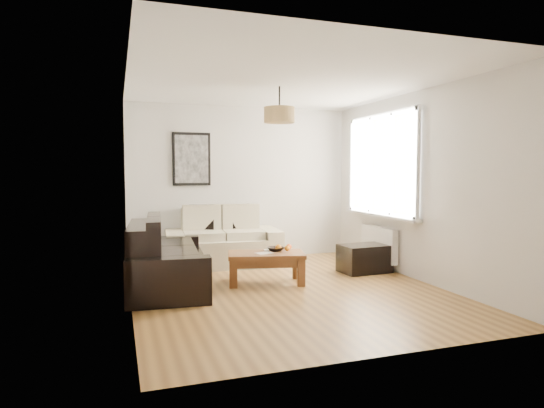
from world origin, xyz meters
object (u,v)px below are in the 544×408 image
object	(u,v)px
sofa_leather	(167,256)
loveseat_cream	(223,238)
ottoman	(364,258)
coffee_table	(266,268)

from	to	relation	value
sofa_leather	loveseat_cream	bearing A→B (deg)	-35.34
ottoman	coffee_table	bearing A→B (deg)	-173.61
loveseat_cream	coffee_table	world-z (taller)	loveseat_cream
loveseat_cream	sofa_leather	distance (m)	1.55
sofa_leather	coffee_table	distance (m)	1.31
loveseat_cream	ottoman	bearing A→B (deg)	-28.24
coffee_table	ottoman	distance (m)	1.61
loveseat_cream	coffee_table	bearing A→B (deg)	-74.14
loveseat_cream	coffee_table	size ratio (longest dim) A/B	1.76
loveseat_cream	sofa_leather	bearing A→B (deg)	-125.99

